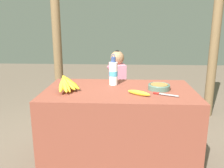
% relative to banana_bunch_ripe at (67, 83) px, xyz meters
% --- Properties ---
extents(ground_plane, '(12.00, 12.00, 0.00)m').
position_rel_banana_bunch_ripe_xyz_m(ground_plane, '(0.49, 0.07, -0.85)').
color(ground_plane, brown).
extents(market_counter, '(1.44, 0.85, 0.78)m').
position_rel_banana_bunch_ripe_xyz_m(market_counter, '(0.49, 0.07, -0.46)').
color(market_counter, brown).
rests_on(market_counter, ground_plane).
extents(banana_bunch_ripe, '(0.20, 0.33, 0.16)m').
position_rel_banana_bunch_ripe_xyz_m(banana_bunch_ripe, '(0.00, 0.00, 0.00)').
color(banana_bunch_ripe, '#4C381E').
rests_on(banana_bunch_ripe, market_counter).
extents(serving_bowl, '(0.21, 0.21, 0.05)m').
position_rel_banana_bunch_ripe_xyz_m(serving_bowl, '(0.87, 0.09, -0.04)').
color(serving_bowl, '#4C6B5B').
rests_on(serving_bowl, market_counter).
extents(water_bottle, '(0.09, 0.09, 0.32)m').
position_rel_banana_bunch_ripe_xyz_m(water_bottle, '(0.42, 0.25, 0.05)').
color(water_bottle, white).
rests_on(water_bottle, market_counter).
extents(loose_banana_front, '(0.21, 0.16, 0.04)m').
position_rel_banana_bunch_ripe_xyz_m(loose_banana_front, '(0.66, -0.11, -0.05)').
color(loose_banana_front, gold).
rests_on(loose_banana_front, market_counter).
extents(knife, '(0.22, 0.12, 0.02)m').
position_rel_banana_bunch_ripe_xyz_m(knife, '(0.87, -0.09, -0.06)').
color(knife, '#BCBCC1').
rests_on(knife, market_counter).
extents(wooden_bench, '(1.82, 0.32, 0.38)m').
position_rel_banana_bunch_ripe_xyz_m(wooden_bench, '(0.68, 1.20, -0.53)').
color(wooden_bench, brown).
rests_on(wooden_bench, ground_plane).
extents(seated_vendor, '(0.45, 0.42, 1.04)m').
position_rel_banana_bunch_ripe_xyz_m(seated_vendor, '(0.39, 1.16, -0.26)').
color(seated_vendor, '#564C60').
rests_on(seated_vendor, ground_plane).
extents(banana_bunch_green, '(0.17, 0.31, 0.15)m').
position_rel_banana_bunch_ripe_xyz_m(banana_bunch_green, '(1.22, 1.20, -0.40)').
color(banana_bunch_green, '#4C381E').
rests_on(banana_bunch_green, wooden_bench).
extents(support_post_near, '(0.13, 0.13, 2.29)m').
position_rel_banana_bunch_ripe_xyz_m(support_post_near, '(-0.48, 1.44, 0.29)').
color(support_post_near, brown).
rests_on(support_post_near, ground_plane).
extents(support_post_far, '(0.13, 0.13, 2.29)m').
position_rel_banana_bunch_ripe_xyz_m(support_post_far, '(1.85, 1.44, 0.29)').
color(support_post_far, brown).
rests_on(support_post_far, ground_plane).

